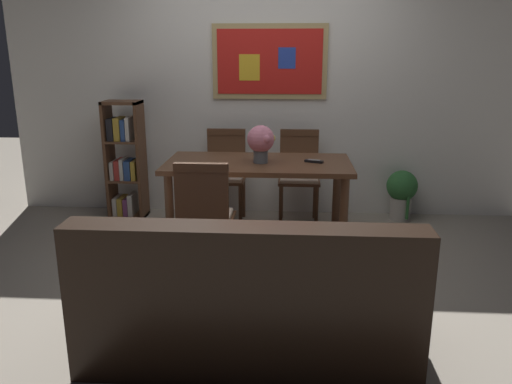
% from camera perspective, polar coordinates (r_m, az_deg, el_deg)
% --- Properties ---
extents(ground_plane, '(12.00, 12.00, 0.00)m').
position_cam_1_polar(ground_plane, '(3.97, -0.51, -9.03)').
color(ground_plane, gray).
extents(wall_back_with_painting, '(5.20, 0.14, 2.60)m').
position_cam_1_polar(wall_back_with_painting, '(5.23, 0.82, 11.77)').
color(wall_back_with_painting, silver).
rests_on(wall_back_with_painting, ground_plane).
extents(dining_table, '(1.56, 0.81, 0.75)m').
position_cam_1_polar(dining_table, '(4.29, 0.25, 2.11)').
color(dining_table, brown).
rests_on(dining_table, ground_plane).
extents(dining_chair_far_left, '(0.40, 0.41, 0.91)m').
position_cam_1_polar(dining_chair_far_left, '(5.03, -3.46, 2.74)').
color(dining_chair_far_left, brown).
rests_on(dining_chair_far_left, ground_plane).
extents(dining_chair_far_right, '(0.40, 0.41, 0.91)m').
position_cam_1_polar(dining_chair_far_right, '(5.00, 4.86, 2.63)').
color(dining_chair_far_right, brown).
rests_on(dining_chair_far_right, ground_plane).
extents(dining_chair_near_left, '(0.40, 0.41, 0.91)m').
position_cam_1_polar(dining_chair_near_left, '(3.69, -5.82, -2.08)').
color(dining_chair_near_left, brown).
rests_on(dining_chair_near_left, ground_plane).
extents(leather_couch, '(1.80, 0.84, 0.84)m').
position_cam_1_polar(leather_couch, '(2.88, -0.91, -12.16)').
color(leather_couch, black).
rests_on(leather_couch, ground_plane).
extents(bookshelf, '(0.36, 0.28, 1.19)m').
position_cam_1_polar(bookshelf, '(5.27, -14.57, 3.22)').
color(bookshelf, brown).
rests_on(bookshelf, ground_plane).
extents(potted_ivy, '(0.31, 0.31, 0.55)m').
position_cam_1_polar(potted_ivy, '(5.29, 16.10, 0.02)').
color(potted_ivy, '#B2ADA3').
rests_on(potted_ivy, ground_plane).
extents(flower_vase, '(0.23, 0.23, 0.31)m').
position_cam_1_polar(flower_vase, '(4.20, 0.57, 5.78)').
color(flower_vase, slate).
rests_on(flower_vase, dining_table).
extents(tv_remote, '(0.16, 0.10, 0.02)m').
position_cam_1_polar(tv_remote, '(4.26, 6.55, 3.47)').
color(tv_remote, black).
rests_on(tv_remote, dining_table).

